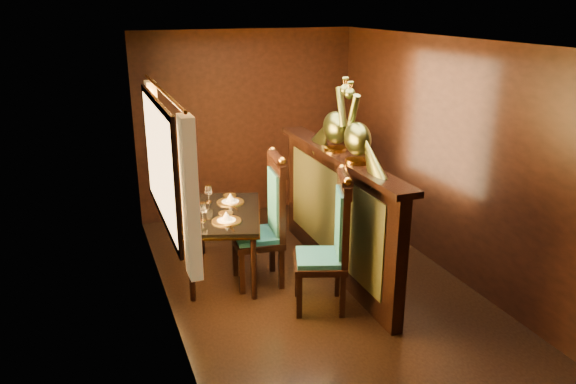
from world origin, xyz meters
name	(u,v)px	position (x,y,z in m)	size (l,w,h in m)	color
ground	(319,290)	(0.00, 0.00, 0.00)	(5.00, 5.00, 0.00)	black
room_shell	(313,142)	(-0.09, 0.02, 1.58)	(3.04, 5.04, 2.52)	black
partition	(337,212)	(0.32, 0.30, 0.71)	(0.26, 2.70, 1.36)	black
dining_table	(224,218)	(-0.81, 0.69, 0.66)	(1.09, 1.41, 0.93)	black
chair_left	(334,238)	(-0.01, -0.34, 0.72)	(0.64, 0.65, 1.39)	black
chair_right	(269,216)	(-0.41, 0.39, 0.74)	(0.56, 0.58, 1.42)	black
peacock_left	(358,124)	(0.33, -0.09, 1.74)	(0.24, 0.64, 0.76)	#1A4E2C
peacock_right	(336,113)	(0.33, 0.39, 1.75)	(0.25, 0.66, 0.79)	#1A4E2C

